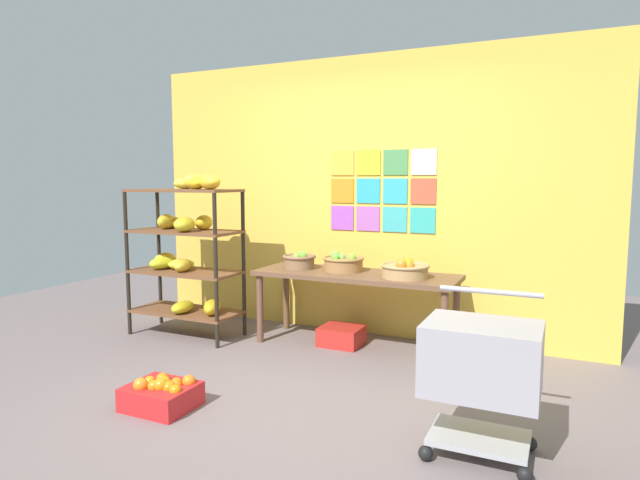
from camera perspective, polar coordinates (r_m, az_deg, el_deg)
ground at (r=3.85m, az=-4.99°, el=-16.05°), size 9.34×9.34×0.00m
back_wall_with_art at (r=5.10m, az=4.50°, el=4.60°), size 4.44×0.07×2.62m
banana_shelf_unit at (r=5.18m, az=-14.14°, el=-0.38°), size 1.05×0.55×1.53m
display_table at (r=4.72m, az=3.83°, el=-4.42°), size 1.79×0.62×0.66m
fruit_basket_back_right at (r=4.50m, az=9.07°, el=-3.08°), size 0.41×0.41×0.17m
fruit_basket_back_left at (r=4.93m, az=-2.21°, el=-2.19°), size 0.31×0.31×0.16m
fruit_basket_left at (r=4.78m, az=2.50°, el=-2.44°), size 0.37×0.37×0.17m
produce_crate_under_table at (r=4.86m, az=2.31°, el=-10.17°), size 0.36×0.33×0.17m
orange_crate_foreground at (r=3.73m, az=-16.50°, el=-15.45°), size 0.43×0.36×0.22m
shopping_cart at (r=3.00m, az=16.85°, el=-12.52°), size 0.59×0.48×0.86m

